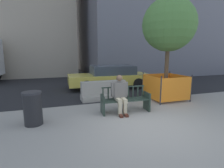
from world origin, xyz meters
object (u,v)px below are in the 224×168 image
at_px(car_taxi_near, 110,77).
at_px(trash_bin, 33,108).
at_px(construction_fence, 166,86).
at_px(jersey_barrier_centre, 104,92).
at_px(street_tree, 169,25).
at_px(seated_person, 120,93).
at_px(street_bench, 125,101).

relative_size(car_taxi_near, trash_bin, 4.93).
height_order(construction_fence, trash_bin, construction_fence).
relative_size(jersey_barrier_centre, trash_bin, 2.07).
bearing_deg(street_tree, construction_fence, 180.00).
xyz_separation_m(jersey_barrier_centre, construction_fence, (2.67, -0.79, 0.24)).
bearing_deg(trash_bin, seated_person, 3.22).
distance_m(street_bench, jersey_barrier_centre, 1.87).
xyz_separation_m(car_taxi_near, trash_bin, (-3.77, -4.48, -0.19)).
distance_m(seated_person, trash_bin, 2.75).
distance_m(street_bench, trash_bin, 2.96).
bearing_deg(jersey_barrier_centre, car_taxi_near, 65.86).
bearing_deg(seated_person, street_tree, 22.94).
bearing_deg(trash_bin, street_tree, 13.26).
distance_m(street_bench, street_tree, 3.86).
height_order(construction_fence, car_taxi_near, car_taxi_near).
bearing_deg(car_taxi_near, street_bench, -100.81).
bearing_deg(seated_person, car_taxi_near, 76.55).
height_order(jersey_barrier_centre, construction_fence, construction_fence).
height_order(street_bench, car_taxi_near, car_taxi_near).
relative_size(street_bench, trash_bin, 1.76).
xyz_separation_m(construction_fence, car_taxi_near, (-1.58, 3.22, 0.09)).
relative_size(seated_person, car_taxi_near, 0.27).
xyz_separation_m(street_bench, street_tree, (2.40, 1.06, 2.83)).
distance_m(seated_person, car_taxi_near, 4.45).
relative_size(street_tree, car_taxi_near, 0.91).
bearing_deg(jersey_barrier_centre, seated_person, -88.28).
distance_m(jersey_barrier_centre, street_tree, 4.01).
bearing_deg(trash_bin, construction_fence, 13.26).
bearing_deg(street_bench, street_tree, 23.89).
relative_size(street_tree, trash_bin, 4.48).
bearing_deg(street_tree, jersey_barrier_centre, 163.59).
bearing_deg(jersey_barrier_centre, trash_bin, -142.62).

